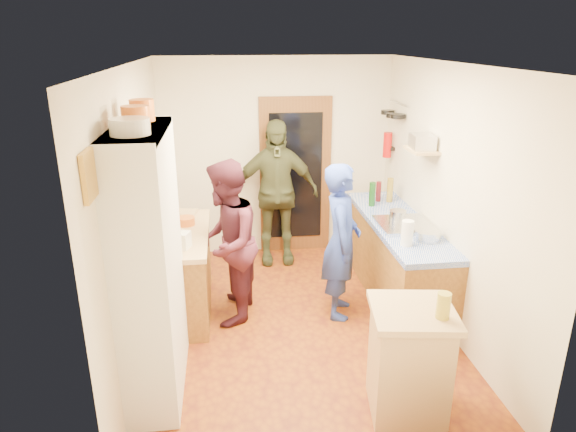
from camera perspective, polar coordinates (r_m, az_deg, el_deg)
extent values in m
cube|color=#8E430D|center=(5.47, 1.00, -11.90)|extent=(3.00, 4.00, 0.02)
cube|color=silver|center=(4.67, 1.19, 16.68)|extent=(3.00, 4.00, 0.02)
cube|color=beige|center=(6.84, -1.31, 6.49)|extent=(3.00, 0.02, 2.60)
cube|color=beige|center=(3.10, 6.42, -10.38)|extent=(3.00, 0.02, 2.60)
cube|color=beige|center=(4.94, -16.52, 0.52)|extent=(0.02, 4.00, 2.60)
cube|color=beige|center=(5.34, 17.36, 1.82)|extent=(0.02, 4.00, 2.60)
cube|color=brown|center=(6.89, 0.81, 4.45)|extent=(0.95, 0.06, 2.10)
cube|color=black|center=(6.86, 0.86, 4.38)|extent=(0.70, 0.02, 1.70)
cube|color=white|center=(4.25, -15.06, -5.41)|extent=(0.40, 1.20, 2.20)
cube|color=white|center=(3.93, -16.44, 9.05)|extent=(0.40, 1.14, 0.04)
cylinder|color=white|center=(3.66, -17.17, 9.47)|extent=(0.27, 0.27, 0.11)
cylinder|color=orange|center=(3.92, -16.58, 10.50)|extent=(0.20, 0.20, 0.16)
cylinder|color=orange|center=(4.24, -15.91, 11.24)|extent=(0.19, 0.19, 0.17)
cube|color=#9D6929|center=(5.64, -11.87, -6.29)|extent=(0.60, 1.40, 0.85)
cube|color=tan|center=(5.46, -12.19, -2.03)|extent=(0.64, 1.44, 0.05)
cube|color=white|center=(5.04, -12.07, -2.61)|extent=(0.25, 0.20, 0.16)
cylinder|color=white|center=(5.35, -12.88, -1.16)|extent=(0.21, 0.21, 0.19)
cylinder|color=orange|center=(5.64, -11.26, -0.55)|extent=(0.19, 0.19, 0.09)
cube|color=tan|center=(6.01, -11.59, 0.40)|extent=(0.34, 0.28, 0.02)
cube|color=#9D6929|center=(5.96, 11.87, -4.88)|extent=(0.60, 2.20, 0.84)
cube|color=#0A32BE|center=(5.80, 12.17, -0.82)|extent=(0.62, 2.22, 0.06)
cube|color=silver|center=(5.63, 12.77, -0.95)|extent=(0.55, 0.58, 0.04)
cylinder|color=silver|center=(5.65, 12.09, 0.05)|extent=(0.18, 0.18, 0.12)
cylinder|color=#143F14|center=(6.20, 9.33, 2.42)|extent=(0.08, 0.08, 0.29)
cylinder|color=#591419|center=(6.40, 10.02, 2.72)|extent=(0.08, 0.08, 0.25)
cylinder|color=olive|center=(6.39, 11.26, 2.85)|extent=(0.09, 0.09, 0.30)
cylinder|color=white|center=(5.10, 13.11, -1.86)|extent=(0.15, 0.15, 0.25)
cylinder|color=silver|center=(5.31, 15.20, -2.05)|extent=(0.30, 0.30, 0.10)
cube|color=tan|center=(4.25, 13.24, -15.67)|extent=(0.62, 0.62, 0.86)
cube|color=tan|center=(4.01, 13.74, -10.33)|extent=(0.70, 0.70, 0.05)
cube|color=white|center=(4.03, 12.90, -9.88)|extent=(0.39, 0.33, 0.02)
cylinder|color=#AD9E2D|center=(3.89, 16.88, -9.51)|extent=(0.11, 0.11, 0.20)
cylinder|color=silver|center=(6.55, 12.20, 12.16)|extent=(0.02, 0.65, 0.02)
cylinder|color=black|center=(6.39, 12.11, 10.80)|extent=(0.18, 0.18, 0.05)
cylinder|color=black|center=(6.58, 11.53, 10.91)|extent=(0.16, 0.16, 0.05)
cylinder|color=black|center=(6.76, 11.01, 11.26)|extent=(0.17, 0.17, 0.05)
cube|color=tan|center=(5.58, 14.61, 7.10)|extent=(0.26, 0.42, 0.03)
cube|color=silver|center=(5.57, 14.68, 8.00)|extent=(0.25, 0.32, 0.15)
cube|color=black|center=(6.82, 11.45, 7.36)|extent=(0.06, 0.10, 0.04)
cylinder|color=red|center=(6.79, 10.99, 7.77)|extent=(0.11, 0.11, 0.32)
cube|color=gold|center=(3.27, -21.27, 4.19)|extent=(0.03, 0.25, 0.30)
imported|color=#273DA2|center=(5.30, 6.27, -2.95)|extent=(0.51, 0.67, 1.65)
imported|color=#421826|center=(5.26, -6.46, -2.85)|extent=(0.78, 0.93, 1.70)
imported|color=#3C4026|center=(6.54, -1.31, 2.60)|extent=(1.11, 0.48, 1.87)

